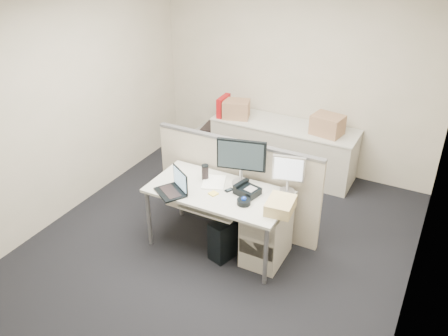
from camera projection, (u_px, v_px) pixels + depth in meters
The scene contains 28 objects.
floor at pixel (219, 246), 5.37m from camera, with size 4.00×4.50×0.01m, color black.
wall_back at pixel (296, 75), 6.45m from camera, with size 4.00×0.02×2.70m, color beige.
wall_front at pixel (48, 274), 2.97m from camera, with size 4.00×0.02×2.70m, color beige.
wall_left at pixel (67, 103), 5.52m from camera, with size 0.02×4.50×2.70m, color beige.
wall_right at pixel (432, 186), 3.90m from camera, with size 0.02×4.50×2.70m, color beige.
desk at pixel (218, 196), 5.05m from camera, with size 1.50×0.75×0.73m.
keyboard_tray at pixel (210, 208), 4.93m from camera, with size 0.62×0.32×0.02m, color beige.
drawer_pedestal at pixel (266, 233), 5.03m from camera, with size 0.40×0.55×0.65m, color #AAA394.
cubicle_partition at pixel (237, 186), 5.45m from camera, with size 2.00×0.06×1.10m, color #A99F8A.
back_counter at pixel (283, 149), 6.69m from camera, with size 2.00×0.60×0.72m, color #AAA394.
monitor_main at pixel (241, 162), 5.01m from camera, with size 0.53×0.20×0.53m, color black.
monitor_small at pixel (288, 175), 4.90m from camera, with size 0.34×0.17×0.41m, color #B7B7BC.
laptop at pixel (170, 183), 4.91m from camera, with size 0.33×0.25×0.25m, color black.
trackball at pixel (244, 202), 4.77m from camera, with size 0.14×0.14×0.05m, color black.
desk_phone at pixel (247, 191), 4.94m from camera, with size 0.24×0.20×0.08m, color black.
paper_stack at pixel (214, 182), 5.15m from camera, with size 0.24×0.30×0.01m, color white.
sticky_pad at pixel (213, 194), 4.95m from camera, with size 0.08×0.08×0.01m, color #FFDD4E.
travel_mug at pixel (205, 173), 5.19m from camera, with size 0.08×0.08×0.16m, color black.
banana at pixel (246, 191), 4.97m from camera, with size 0.17×0.04×0.04m, color gold.
cellphone at pixel (229, 190), 5.01m from camera, with size 0.05×0.09×0.01m, color black.
manila_folders at pixel (280, 205), 4.65m from camera, with size 0.25×0.33×0.12m, color tan.
keyboard at pixel (216, 205), 4.93m from camera, with size 0.49×0.18×0.03m, color black.
pc_tower_desk at pixel (230, 235), 5.15m from camera, with size 0.20×0.49×0.46m, color black.
pc_tower_spare_dark at pixel (212, 138), 7.31m from camera, with size 0.20×0.49×0.46m, color black.
pc_tower_spare_silver at pixel (204, 138), 7.40m from camera, with size 0.16×0.40×0.37m, color #B7B7BC.
cardboard_box_left at pixel (236, 110), 6.66m from camera, with size 0.36×0.27×0.27m, color #9D7354.
cardboard_box_right at pixel (327, 126), 6.17m from camera, with size 0.39×0.30×0.28m, color #9D7354.
red_binder at pixel (223, 106), 6.73m from camera, with size 0.08×0.32×0.30m, color #A00D11.
Camera 1 is at (2.03, -3.75, 3.37)m, focal length 38.00 mm.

